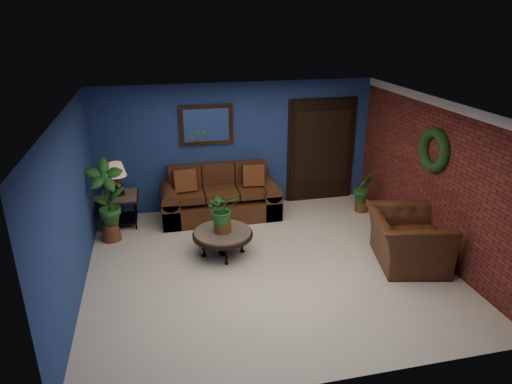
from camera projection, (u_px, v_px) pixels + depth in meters
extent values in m
plane|color=beige|center=(268.00, 266.00, 7.18)|extent=(5.50, 5.50, 0.00)
cube|color=navy|center=(237.00, 146.00, 8.99)|extent=(5.50, 0.04, 2.50)
cube|color=navy|center=(71.00, 209.00, 6.15)|extent=(0.04, 5.00, 2.50)
cube|color=maroon|center=(435.00, 178.00, 7.29)|extent=(0.04, 5.00, 2.50)
cube|color=silver|center=(270.00, 108.00, 6.26)|extent=(5.50, 5.00, 0.02)
cube|color=white|center=(445.00, 104.00, 6.85)|extent=(0.03, 5.00, 0.14)
cube|color=#412314|center=(206.00, 125.00, 8.65)|extent=(1.02, 0.06, 0.77)
cube|color=black|center=(321.00, 151.00, 9.39)|extent=(1.44, 0.06, 2.18)
torus|color=black|center=(434.00, 150.00, 7.15)|extent=(0.16, 0.72, 0.72)
cube|color=#4E2816|center=(221.00, 208.00, 8.84)|extent=(2.24, 0.97, 0.37)
cube|color=#4E2816|center=(217.00, 185.00, 9.03)|extent=(1.91, 0.26, 0.92)
cube|color=#4E2816|center=(187.00, 195.00, 8.52)|extent=(0.62, 0.66, 0.14)
cube|color=#4E2816|center=(221.00, 193.00, 8.65)|extent=(0.62, 0.66, 0.14)
cube|color=#4E2816|center=(253.00, 190.00, 8.79)|extent=(0.62, 0.66, 0.14)
cube|color=#4E2816|center=(170.00, 209.00, 8.61)|extent=(0.33, 0.97, 0.51)
cube|color=#4E2816|center=(268.00, 200.00, 9.01)|extent=(0.33, 0.97, 0.51)
cube|color=brown|center=(185.00, 181.00, 8.45)|extent=(0.41, 0.12, 0.41)
cube|color=brown|center=(253.00, 176.00, 8.72)|extent=(0.41, 0.12, 0.41)
cylinder|color=#4B4641|center=(223.00, 233.00, 7.37)|extent=(0.92, 0.92, 0.05)
cylinder|color=black|center=(223.00, 235.00, 7.39)|extent=(0.98, 0.98, 0.05)
cylinder|color=black|center=(223.00, 244.00, 7.45)|extent=(0.14, 0.14, 0.37)
cube|color=#4B4641|center=(119.00, 196.00, 8.35)|extent=(0.63, 0.63, 0.05)
cube|color=black|center=(119.00, 198.00, 8.37)|extent=(0.66, 0.66, 0.04)
cube|color=black|center=(122.00, 219.00, 8.52)|extent=(0.56, 0.56, 0.03)
cylinder|color=black|center=(105.00, 218.00, 8.17)|extent=(0.03, 0.03, 0.58)
cylinder|color=black|center=(135.00, 215.00, 8.27)|extent=(0.03, 0.03, 0.58)
cylinder|color=black|center=(107.00, 206.00, 8.64)|extent=(0.03, 0.03, 0.58)
cylinder|color=black|center=(136.00, 204.00, 8.75)|extent=(0.03, 0.03, 0.58)
cylinder|color=#412314|center=(119.00, 194.00, 8.33)|extent=(0.21, 0.21, 0.04)
sphere|color=#412314|center=(118.00, 188.00, 8.29)|extent=(0.20, 0.20, 0.20)
cylinder|color=#412314|center=(117.00, 180.00, 8.23)|extent=(0.02, 0.02, 0.25)
cone|color=tan|center=(116.00, 170.00, 8.17)|extent=(0.36, 0.36, 0.25)
cube|color=#523417|center=(265.00, 191.00, 8.97)|extent=(0.48, 0.48, 0.04)
torus|color=#523417|center=(261.00, 173.00, 9.01)|extent=(0.38, 0.11, 0.38)
cylinder|color=#523417|center=(261.00, 206.00, 8.84)|extent=(0.03, 0.03, 0.42)
cylinder|color=#523417|center=(276.00, 203.00, 8.98)|extent=(0.03, 0.03, 0.42)
cylinder|color=#523417|center=(253.00, 200.00, 9.13)|extent=(0.03, 0.03, 0.42)
cylinder|color=#523417|center=(269.00, 197.00, 9.27)|extent=(0.03, 0.03, 0.42)
imported|color=#4E2816|center=(407.00, 239.00, 7.14)|extent=(1.35, 1.47, 0.82)
cylinder|color=brown|center=(222.00, 226.00, 7.33)|extent=(0.28, 0.28, 0.18)
imported|color=#174C19|center=(222.00, 208.00, 7.21)|extent=(0.58, 0.53, 0.55)
cylinder|color=brown|center=(362.00, 206.00, 9.12)|extent=(0.26, 0.26, 0.20)
imported|color=#174C19|center=(363.00, 188.00, 8.98)|extent=(0.37, 0.30, 0.67)
cylinder|color=brown|center=(111.00, 232.00, 7.95)|extent=(0.34, 0.34, 0.30)
imported|color=#174C19|center=(106.00, 195.00, 7.69)|extent=(0.67, 0.49, 1.20)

